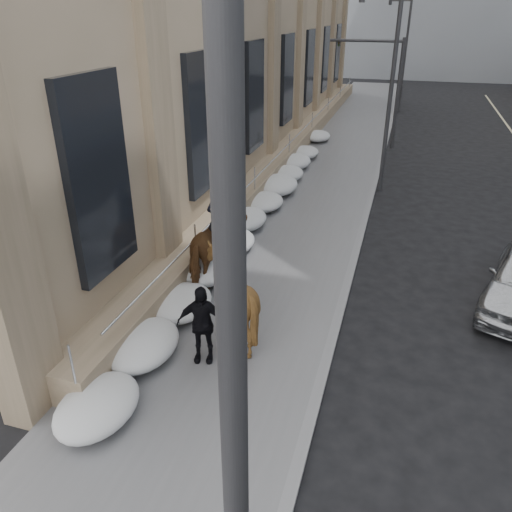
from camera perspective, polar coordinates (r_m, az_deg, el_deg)
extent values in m
plane|color=black|center=(11.68, -6.05, -13.09)|extent=(140.00, 140.00, 0.00)
cube|color=#5B5B5E|center=(20.00, 4.80, 4.83)|extent=(5.00, 80.00, 0.12)
cube|color=slate|center=(19.68, 12.29, 3.93)|extent=(0.24, 80.00, 0.12)
cube|color=#7B6A4F|center=(29.68, 4.72, 12.84)|extent=(1.10, 44.00, 0.90)
cylinder|color=silver|center=(29.39, 5.67, 14.47)|extent=(0.06, 42.00, 0.06)
cube|color=black|center=(22.43, -0.16, 17.74)|extent=(0.20, 2.20, 4.50)
cylinder|color=#2D2D30|center=(22.50, 15.06, 16.92)|extent=(0.18, 0.18, 8.00)
cylinder|color=#2D2D30|center=(42.37, 16.63, 20.87)|extent=(0.18, 0.18, 8.00)
cube|color=#2D2D30|center=(42.26, 16.18, 26.25)|extent=(1.60, 0.15, 0.12)
cylinder|color=#2D2D30|center=(42.29, 15.10, 26.16)|extent=(0.24, 0.24, 0.30)
cylinder|color=#2D2D30|center=(30.55, 15.88, 17.25)|extent=(0.20, 0.20, 6.00)
cylinder|color=#2D2D30|center=(30.39, 12.52, 22.89)|extent=(4.00, 0.16, 0.16)
imported|color=black|center=(30.59, 9.41, 22.22)|extent=(0.18, 0.22, 1.10)
ellipsoid|color=#B8BBBF|center=(11.94, -12.70, -9.88)|extent=(1.50, 2.10, 0.68)
ellipsoid|color=#B8BBBF|center=(14.95, -5.35, -1.25)|extent=(1.60, 2.20, 0.72)
ellipsoid|color=#B8BBBF|center=(18.41, -1.07, 4.24)|extent=(1.40, 2.00, 0.64)
ellipsoid|color=#B8BBBF|center=(21.96, 2.50, 8.12)|extent=(1.70, 2.30, 0.76)
ellipsoid|color=#B8BBBF|center=(25.73, 4.54, 10.71)|extent=(1.50, 2.10, 0.66)
imported|color=#462A15|center=(14.53, -4.52, 1.05)|extent=(1.17, 2.55, 2.14)
imported|color=black|center=(14.33, -4.42, 4.17)|extent=(0.63, 0.42, 1.72)
imported|color=#482F14|center=(12.07, -2.90, -4.48)|extent=(1.89, 2.09, 2.18)
imported|color=black|center=(11.80, -2.75, -0.82)|extent=(0.88, 0.71, 1.72)
imported|color=black|center=(11.32, -6.24, -7.75)|extent=(1.19, 0.70, 1.91)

